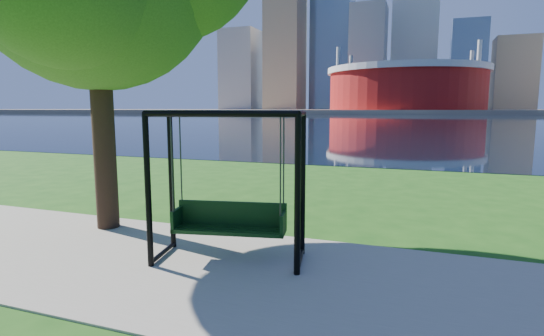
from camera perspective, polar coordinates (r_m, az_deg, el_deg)
The scene contains 7 objects.
ground at distance 6.98m, azimuth -1.06°, elevation -12.86°, with size 900.00×900.00×0.00m, color #1E5114.
path at distance 6.54m, azimuth -2.69°, elevation -14.19°, with size 120.00×4.00×0.03m, color #9E937F.
river at distance 108.13m, azimuth 19.05°, elevation 6.22°, with size 900.00×180.00×0.02m, color black.
far_bank at distance 312.09m, azimuth 19.93°, elevation 7.22°, with size 900.00×228.00×2.00m, color #937F60.
stadium at distance 241.68m, azimuth 17.54°, elevation 10.38°, with size 83.00×83.00×32.00m.
skyline at distance 327.25m, azimuth 19.48°, elevation 13.37°, with size 392.00×66.00×96.50m.
swing at distance 6.88m, azimuth -5.79°, elevation -2.92°, with size 2.56×1.50×2.46m.
Camera 1 is at (2.37, -6.08, 2.48)m, focal length 28.00 mm.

